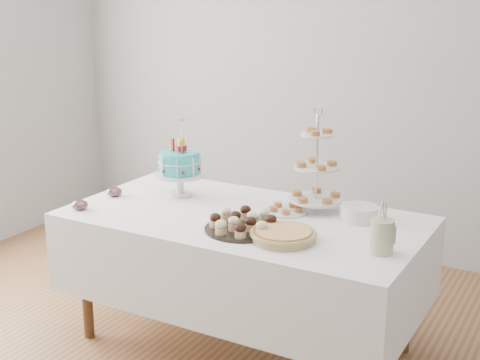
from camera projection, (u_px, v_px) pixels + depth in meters
The scene contains 11 objects.
walls at pixel (213, 118), 3.20m from camera, with size 5.04×4.04×2.70m.
table at pixel (243, 255), 3.67m from camera, with size 1.92×1.02×0.77m.
birthday_cake at pixel (180, 176), 3.92m from camera, with size 0.30×0.30×0.46m.
cupcake_tray at pixel (243, 222), 3.37m from camera, with size 0.39×0.39×0.09m.
pie at pixel (283, 235), 3.23m from camera, with size 0.33×0.33×0.05m.
tiered_stand at pixel (316, 168), 3.63m from camera, with size 0.30×0.30×0.58m.
plate_stack at pixel (359, 213), 3.52m from camera, with size 0.20×0.20×0.08m.
pastry_plate at pixel (286, 209), 3.65m from camera, with size 0.24×0.24×0.04m.
jam_bowl_a at pixel (80, 205), 3.70m from camera, with size 0.09×0.09×0.05m.
jam_bowl_b at pixel (114, 192), 3.94m from camera, with size 0.09×0.09×0.06m.
utensil_pitcher at pixel (382, 235), 3.06m from camera, with size 0.12×0.11×0.25m.
Camera 1 is at (1.67, -2.68, 1.93)m, focal length 50.00 mm.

